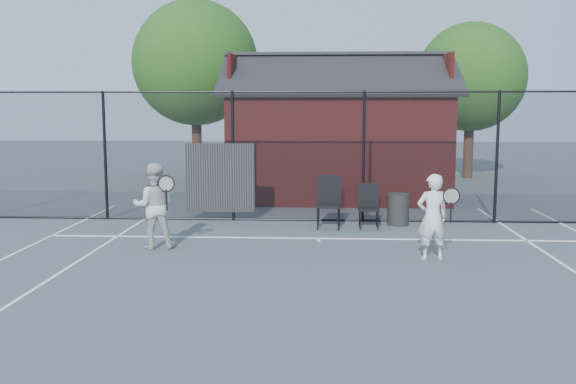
{
  "coord_description": "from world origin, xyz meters",
  "views": [
    {
      "loc": [
        0.04,
        -9.67,
        2.63
      ],
      "look_at": [
        -0.56,
        1.82,
        1.1
      ],
      "focal_mm": 40.0,
      "sensor_mm": 36.0,
      "label": 1
    }
  ],
  "objects_px": {
    "player_back": "(154,206)",
    "chair_left": "(329,203)",
    "clubhouse": "(337,142)",
    "waste_bin": "(398,209)",
    "player_front": "(433,217)",
    "chair_right": "(369,207)"
  },
  "relations": [
    {
      "from": "player_front",
      "to": "chair_left",
      "type": "distance_m",
      "value": 3.3
    },
    {
      "from": "player_back",
      "to": "chair_right",
      "type": "bearing_deg",
      "value": 27.48
    },
    {
      "from": "player_front",
      "to": "clubhouse",
      "type": "bearing_deg",
      "value": 100.75
    },
    {
      "from": "chair_left",
      "to": "waste_bin",
      "type": "height_order",
      "value": "chair_left"
    },
    {
      "from": "player_back",
      "to": "waste_bin",
      "type": "bearing_deg",
      "value": 28.41
    },
    {
      "from": "clubhouse",
      "to": "waste_bin",
      "type": "xyz_separation_m",
      "value": [
        1.26,
        -4.4,
        -1.25
      ]
    },
    {
      "from": "chair_right",
      "to": "waste_bin",
      "type": "bearing_deg",
      "value": 34.48
    },
    {
      "from": "player_back",
      "to": "chair_left",
      "type": "relative_size",
      "value": 1.43
    },
    {
      "from": "player_front",
      "to": "chair_right",
      "type": "distance_m",
      "value": 2.97
    },
    {
      "from": "clubhouse",
      "to": "chair_left",
      "type": "height_order",
      "value": "clubhouse"
    },
    {
      "from": "player_back",
      "to": "chair_left",
      "type": "xyz_separation_m",
      "value": [
        3.27,
        2.12,
        -0.24
      ]
    },
    {
      "from": "player_front",
      "to": "player_back",
      "type": "distance_m",
      "value": 5.08
    },
    {
      "from": "clubhouse",
      "to": "chair_left",
      "type": "distance_m",
      "value": 5.02
    },
    {
      "from": "clubhouse",
      "to": "player_front",
      "type": "relative_size",
      "value": 4.34
    },
    {
      "from": "chair_right",
      "to": "chair_left",
      "type": "bearing_deg",
      "value": -176.55
    },
    {
      "from": "player_front",
      "to": "waste_bin",
      "type": "height_order",
      "value": "player_front"
    },
    {
      "from": "player_back",
      "to": "clubhouse",
      "type": "bearing_deg",
      "value": 63.01
    },
    {
      "from": "clubhouse",
      "to": "chair_left",
      "type": "relative_size",
      "value": 5.8
    },
    {
      "from": "clubhouse",
      "to": "player_front",
      "type": "xyz_separation_m",
      "value": [
        1.46,
        -7.68,
        -0.85
      ]
    },
    {
      "from": "clubhouse",
      "to": "chair_right",
      "type": "height_order",
      "value": "clubhouse"
    },
    {
      "from": "player_back",
      "to": "waste_bin",
      "type": "relative_size",
      "value": 2.25
    },
    {
      "from": "chair_left",
      "to": "player_back",
      "type": "bearing_deg",
      "value": -143.18
    }
  ]
}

